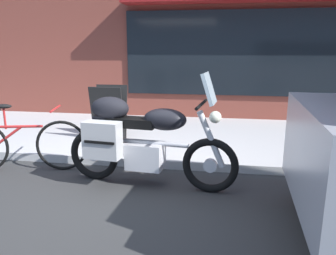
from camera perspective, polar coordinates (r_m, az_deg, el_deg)
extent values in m
plane|color=#2F2F2F|center=(3.94, -14.04, -11.94)|extent=(80.00, 80.00, 0.00)
torus|color=black|center=(3.91, 7.29, -6.53)|extent=(0.67, 0.17, 0.66)
cylinder|color=silver|center=(3.91, 7.29, -6.53)|extent=(0.17, 0.08, 0.16)
torus|color=black|center=(4.37, -12.63, -4.59)|extent=(0.67, 0.17, 0.66)
cylinder|color=silver|center=(4.37, -12.63, -4.59)|extent=(0.17, 0.08, 0.16)
cube|color=silver|center=(4.08, -3.91, -4.86)|extent=(0.47, 0.35, 0.32)
cylinder|color=silver|center=(4.01, -3.28, -2.62)|extent=(0.98, 0.17, 0.06)
ellipsoid|color=black|center=(3.88, -0.54, 1.41)|extent=(0.55, 0.34, 0.26)
cube|color=black|center=(4.03, -6.29, 0.91)|extent=(0.62, 0.31, 0.11)
cube|color=black|center=(4.16, -10.50, 0.90)|extent=(0.30, 0.25, 0.18)
cylinder|color=silver|center=(3.81, 7.44, -2.02)|extent=(0.35, 0.11, 0.67)
cylinder|color=black|center=(3.74, 5.80, 4.02)|extent=(0.11, 0.62, 0.04)
cube|color=silver|center=(3.71, 7.10, 6.70)|extent=(0.18, 0.33, 0.35)
sphere|color=#EAEACC|center=(3.75, 8.16, 1.78)|extent=(0.14, 0.14, 0.14)
cube|color=#B7B7B7|center=(3.97, -11.27, -2.13)|extent=(0.46, 0.25, 0.44)
cube|color=black|center=(3.87, -11.83, -2.56)|extent=(0.37, 0.06, 0.03)
ellipsoid|color=black|center=(4.11, -9.98, 3.31)|extent=(0.51, 0.37, 0.28)
torus|color=black|center=(4.80, -17.83, -2.99)|extent=(0.70, 0.20, 0.71)
cylinder|color=#B22323|center=(4.88, -24.14, 0.15)|extent=(0.58, 0.17, 0.04)
cylinder|color=#B22323|center=(5.00, -26.26, -1.68)|extent=(0.45, 0.14, 0.34)
cylinder|color=#B22323|center=(4.93, -26.37, 1.47)|extent=(0.03, 0.03, 0.30)
ellipsoid|color=black|center=(4.90, -26.57, 3.29)|extent=(0.24, 0.15, 0.06)
cylinder|color=#B22323|center=(4.69, -18.88, 3.10)|extent=(0.14, 0.47, 0.03)
cube|color=black|center=(5.63, -10.47, 2.30)|extent=(0.55, 0.19, 0.93)
cube|color=black|center=(5.84, -9.75, 2.72)|extent=(0.55, 0.19, 0.93)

